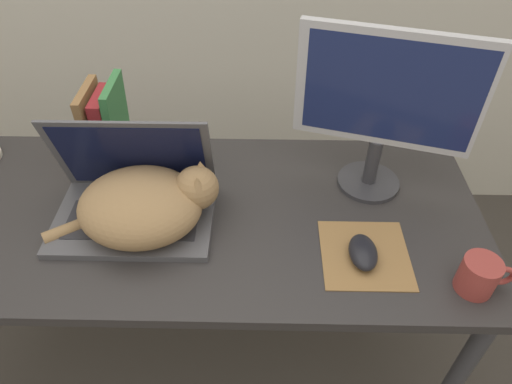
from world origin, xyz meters
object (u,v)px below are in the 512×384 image
computer_mouse (363,252)px  external_monitor (385,104)px  laptop (134,200)px  book_row (106,127)px  cat (146,204)px  mug (480,276)px

computer_mouse → external_monitor: bearing=77.9°
computer_mouse → laptop: bearing=166.4°
external_monitor → computer_mouse: 0.35m
external_monitor → book_row: external_monitor is taller
cat → book_row: 0.30m
laptop → computer_mouse: size_ratio=3.67×
cat → laptop: bearing=135.4°
external_monitor → mug: size_ratio=3.63×
external_monitor → mug: 0.43m
external_monitor → computer_mouse: external_monitor is taller
book_row → external_monitor: bearing=-7.3°
laptop → external_monitor: (0.60, 0.13, 0.20)m
mug → book_row: bearing=154.3°
computer_mouse → book_row: size_ratio=0.43×
laptop → computer_mouse: laptop is taller
external_monitor → book_row: 0.73m
book_row → mug: 0.99m
laptop → mug: 0.80m
cat → book_row: book_row is taller
laptop → mug: bearing=-15.0°
laptop → computer_mouse: (0.54, -0.13, -0.03)m
external_monitor → mug: bearing=-62.5°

